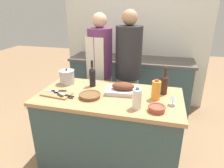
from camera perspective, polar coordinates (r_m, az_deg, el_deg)
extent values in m
plane|color=#9E7A56|center=(2.64, -0.68, -20.92)|extent=(12.00, 12.00, 0.00)
cube|color=#3D565B|center=(2.37, -0.73, -13.37)|extent=(1.49, 0.76, 0.85)
cube|color=tan|center=(2.15, -0.78, -3.62)|extent=(1.53, 0.78, 0.04)
cube|color=#3D565B|center=(3.60, 5.20, -0.21)|extent=(2.02, 0.58, 0.89)
cube|color=#56514C|center=(3.46, 5.46, 6.94)|extent=(2.08, 0.60, 0.04)
cube|color=silver|center=(3.72, 6.57, 13.74)|extent=(2.58, 0.10, 2.55)
cube|color=#BCBCC1|center=(2.18, 3.18, -2.00)|extent=(0.40, 0.27, 0.04)
ellipsoid|color=brown|center=(2.16, 3.21, -0.60)|extent=(0.26, 0.16, 0.09)
cylinder|color=brown|center=(2.09, -6.32, -3.38)|extent=(0.21, 0.21, 0.03)
torus|color=brown|center=(2.08, -6.34, -2.97)|extent=(0.23, 0.23, 0.02)
cube|color=#AD7F51|center=(2.21, -15.54, -2.81)|extent=(0.33, 0.19, 0.02)
cylinder|color=#B7B7BC|center=(2.48, -12.70, 1.86)|extent=(0.18, 0.18, 0.15)
cylinder|color=#B7B7BC|center=(2.45, -12.86, 3.67)|extent=(0.18, 0.18, 0.01)
sphere|color=black|center=(2.45, -12.89, 4.07)|extent=(0.02, 0.02, 0.02)
cylinder|color=#A84C38|center=(1.86, 12.64, -6.97)|extent=(0.15, 0.15, 0.04)
torus|color=#A84C38|center=(1.85, 12.69, -6.38)|extent=(0.16, 0.16, 0.02)
cylinder|color=orange|center=(2.06, 12.46, -1.76)|extent=(0.09, 0.09, 0.19)
cylinder|color=red|center=(2.02, 12.70, 0.98)|extent=(0.04, 0.04, 0.02)
cylinder|color=white|center=(1.85, 7.14, -4.27)|extent=(0.09, 0.09, 0.19)
cylinder|color=#3360B2|center=(1.81, 7.29, -1.32)|extent=(0.04, 0.04, 0.02)
cylinder|color=#381E19|center=(2.20, 14.67, -0.54)|extent=(0.08, 0.08, 0.18)
cone|color=#381E19|center=(2.16, 14.94, 2.13)|extent=(0.08, 0.08, 0.04)
cylinder|color=#381E19|center=(2.14, 15.09, 3.53)|extent=(0.03, 0.03, 0.08)
cylinder|color=black|center=(2.35, -5.60, 1.64)|extent=(0.07, 0.07, 0.19)
cone|color=black|center=(2.31, -5.71, 4.32)|extent=(0.07, 0.07, 0.04)
cylinder|color=black|center=(2.29, -5.76, 5.72)|extent=(0.03, 0.03, 0.08)
cylinder|color=silver|center=(2.02, 16.86, -5.70)|extent=(0.07, 0.07, 0.00)
cylinder|color=silver|center=(2.01, 16.95, -4.97)|extent=(0.01, 0.01, 0.05)
cone|color=silver|center=(1.98, 17.12, -3.60)|extent=(0.07, 0.07, 0.05)
cube|color=#B7B7BC|center=(2.20, -15.07, -2.61)|extent=(0.18, 0.07, 0.01)
cube|color=black|center=(2.11, -12.12, -3.34)|extent=(0.11, 0.05, 0.01)
cube|color=#B7B7BC|center=(2.24, -15.96, -2.26)|extent=(0.14, 0.10, 0.01)
cube|color=black|center=(2.14, -14.54, -3.21)|extent=(0.09, 0.07, 0.01)
cube|color=#B7B7BC|center=(2.28, -16.74, -1.91)|extent=(0.14, 0.07, 0.01)
cube|color=black|center=(2.25, -13.96, -1.92)|extent=(0.09, 0.05, 0.01)
cube|color=#B22323|center=(3.53, 3.95, 8.12)|extent=(0.18, 0.14, 0.06)
cylinder|color=#B7B7BC|center=(3.51, 3.62, 9.45)|extent=(0.13, 0.13, 0.11)
cube|color=#B22323|center=(3.49, 5.03, 9.93)|extent=(0.05, 0.08, 0.18)
cube|color=#B22323|center=(3.48, 4.06, 12.18)|extent=(0.17, 0.08, 0.09)
cylinder|color=#B28E2D|center=(3.47, -3.15, 8.50)|extent=(0.05, 0.05, 0.13)
cylinder|color=black|center=(3.45, -3.17, 9.70)|extent=(0.02, 0.02, 0.02)
cylinder|color=maroon|center=(3.51, -6.51, 8.45)|extent=(0.06, 0.06, 0.12)
cylinder|color=black|center=(3.50, -6.56, 9.52)|extent=(0.03, 0.03, 0.02)
cube|color=beige|center=(3.09, -3.08, -4.76)|extent=(0.30, 0.23, 0.82)
cylinder|color=#663360|center=(2.84, -3.39, 8.88)|extent=(0.34, 0.34, 0.68)
sphere|color=#DBAD89|center=(2.77, -3.60, 17.75)|extent=(0.20, 0.20, 0.20)
cube|color=silver|center=(2.75, -4.86, 4.22)|extent=(0.26, 0.06, 0.86)
cube|color=beige|center=(2.99, 4.34, -5.60)|extent=(0.29, 0.20, 0.84)
cylinder|color=#28282D|center=(2.72, 4.81, 8.92)|extent=(0.36, 0.36, 0.70)
sphere|color=tan|center=(2.65, 5.13, 18.44)|extent=(0.20, 0.20, 0.20)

